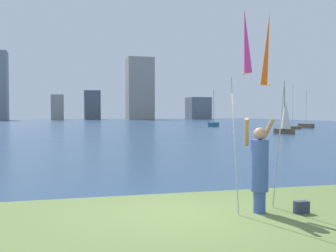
% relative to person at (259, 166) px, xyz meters
% --- Properties ---
extents(ground, '(120.00, 138.00, 0.12)m').
position_rel_person_xyz_m(ground, '(-1.58, 51.25, -1.04)').
color(ground, '#5B7038').
extents(person, '(0.73, 0.54, 1.99)m').
position_rel_person_xyz_m(person, '(0.00, 0.00, 0.00)').
color(person, '#3F59A5').
rests_on(person, ground).
extents(kite_flag_left, '(0.16, 0.90, 4.13)m').
position_rel_person_xyz_m(kite_flag_left, '(-0.51, -0.36, 2.42)').
color(kite_flag_left, '#B2B2B7').
rests_on(kite_flag_left, ground).
extents(kite_flag_right, '(0.16, 0.99, 4.31)m').
position_rel_person_xyz_m(kite_flag_right, '(0.51, 0.65, 2.46)').
color(kite_flag_right, '#B2B2B7').
rests_on(kite_flag_right, ground).
extents(bag, '(0.30, 0.16, 0.25)m').
position_rel_person_xyz_m(bag, '(0.82, -0.28, -0.85)').
color(bag, '#33384C').
rests_on(bag, ground).
extents(sailboat_0, '(2.18, 1.79, 5.76)m').
position_rel_person_xyz_m(sailboat_0, '(23.66, 36.97, -0.71)').
color(sailboat_0, brown).
rests_on(sailboat_0, ground).
extents(sailboat_1, '(1.97, 1.82, 5.44)m').
position_rel_person_xyz_m(sailboat_1, '(17.27, 47.97, -0.62)').
color(sailboat_1, '#2D6084').
rests_on(sailboat_1, ground).
extents(sailboat_7, '(1.27, 2.35, 5.07)m').
position_rel_person_xyz_m(sailboat_7, '(27.35, 39.66, -0.63)').
color(sailboat_7, brown).
rests_on(sailboat_7, ground).
extents(sailboat_8, '(1.47, 2.12, 5.18)m').
position_rel_person_xyz_m(sailboat_8, '(16.87, 27.30, 0.61)').
color(sailboat_8, brown).
rests_on(sailboat_8, ground).
extents(skyline_tower_2, '(3.39, 6.91, 7.00)m').
position_rel_person_xyz_m(skyline_tower_2, '(-6.49, 108.44, 2.52)').
color(skyline_tower_2, gray).
rests_on(skyline_tower_2, ground).
extents(skyline_tower_3, '(4.60, 4.32, 8.45)m').
position_rel_person_xyz_m(skyline_tower_3, '(3.26, 110.44, 3.25)').
color(skyline_tower_3, '#565B66').
rests_on(skyline_tower_3, ground).
extents(skyline_tower_4, '(7.54, 7.01, 18.02)m').
position_rel_person_xyz_m(skyline_tower_4, '(16.92, 107.77, 8.03)').
color(skyline_tower_4, gray).
rests_on(skyline_tower_4, ground).
extents(skyline_tower_5, '(6.33, 7.21, 6.70)m').
position_rel_person_xyz_m(skyline_tower_5, '(35.50, 109.23, 2.37)').
color(skyline_tower_5, slate).
rests_on(skyline_tower_5, ground).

